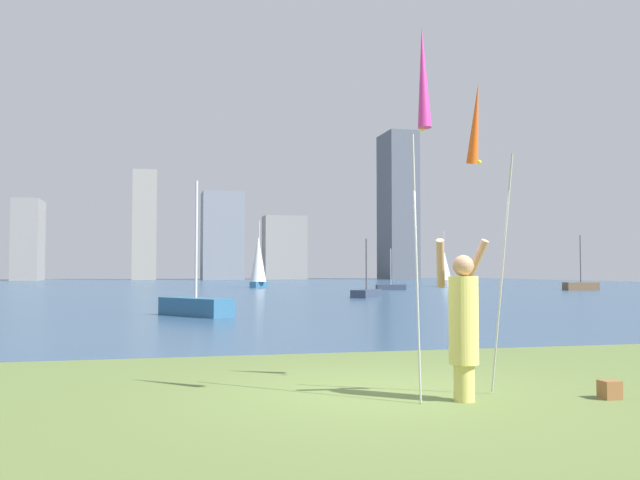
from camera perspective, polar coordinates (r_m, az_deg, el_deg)
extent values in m
cube|color=#2D4C6B|center=(70.51, -11.24, -3.76)|extent=(120.00, 115.82, 0.12)
cube|color=#2D381C|center=(12.93, -0.91, -9.48)|extent=(120.00, 0.70, 0.02)
cylinder|color=#D8CC66|center=(8.47, 11.84, -11.48)|extent=(0.25, 0.25, 0.44)
cylinder|color=#D8CC66|center=(8.38, 11.80, -6.50)|extent=(0.35, 0.35, 1.04)
sphere|color=tan|center=(8.36, 11.76, -2.09)|extent=(0.25, 0.25, 0.25)
cylinder|color=tan|center=(8.40, 9.94, -1.93)|extent=(0.25, 0.40, 0.60)
cylinder|color=tan|center=(8.59, 12.71, -1.92)|extent=(0.25, 0.40, 0.60)
cylinder|color=#B2B2B7|center=(8.22, 8.01, -2.15)|extent=(0.02, 0.23, 3.18)
cone|color=#D83399|center=(8.31, 8.54, 13.25)|extent=(0.16, 0.24, 1.23)
sphere|color=yellow|center=(8.20, 8.46, 9.07)|extent=(0.06, 0.06, 0.06)
cylinder|color=#B2B2B7|center=(8.69, 14.82, -2.86)|extent=(0.02, 0.60, 2.91)
cone|color=#F25919|center=(9.49, 12.72, 9.39)|extent=(0.16, 0.36, 1.08)
sphere|color=yellow|center=(9.31, 13.04, 6.30)|extent=(0.06, 0.06, 0.06)
cube|color=brown|center=(9.16, 22.85, -11.34)|extent=(0.22, 0.20, 0.22)
cube|color=#2D6084|center=(60.95, -5.07, -3.69)|extent=(1.97, 2.71, 0.54)
cylinder|color=silver|center=(60.96, -5.06, -0.91)|extent=(0.08, 0.08, 5.40)
cone|color=white|center=(60.75, -5.14, -1.58)|extent=(1.93, 1.93, 3.97)
cube|color=#2D6084|center=(23.66, -10.24, -5.47)|extent=(2.46, 2.90, 0.61)
cylinder|color=silver|center=(23.65, -10.20, 0.07)|extent=(0.09, 0.09, 3.97)
cube|color=brown|center=(56.64, 20.78, -3.60)|extent=(2.67, 1.07, 0.60)
cylinder|color=#47474C|center=(56.63, 20.75, -1.46)|extent=(0.08, 0.08, 3.63)
cube|color=white|center=(65.38, 10.23, -3.53)|extent=(1.97, 2.73, 0.66)
cylinder|color=silver|center=(65.38, 10.21, -1.27)|extent=(0.08, 0.08, 4.50)
cone|color=white|center=(65.57, 10.23, -2.05)|extent=(1.78, 1.78, 2.71)
cube|color=#333D51|center=(39.18, 3.86, -4.44)|extent=(2.41, 2.80, 0.44)
cylinder|color=#47474C|center=(39.15, 3.86, -2.01)|extent=(0.08, 0.08, 2.88)
cube|color=#333D51|center=(53.83, 5.88, -3.91)|extent=(2.34, 1.18, 0.42)
cylinder|color=silver|center=(53.82, 5.88, -2.19)|extent=(0.07, 0.07, 2.81)
cube|color=gray|center=(111.44, -22.99, -0.01)|extent=(3.75, 7.40, 12.02)
cube|color=gray|center=(112.21, -14.32, 1.22)|extent=(3.71, 3.04, 17.35)
cube|color=gray|center=(111.08, -8.10, 0.32)|extent=(6.47, 6.39, 13.94)
cube|color=gray|center=(116.11, -2.96, -0.64)|extent=(7.06, 4.34, 10.62)
cube|color=#565B66|center=(118.09, 6.46, 2.80)|extent=(5.00, 7.90, 24.85)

